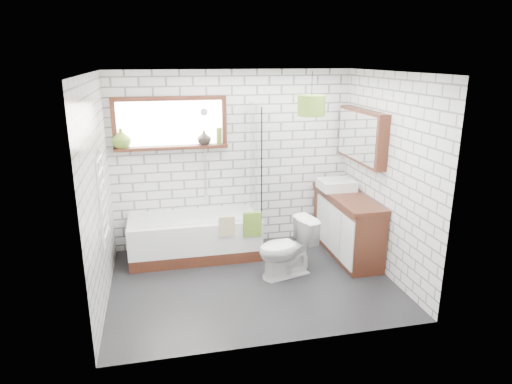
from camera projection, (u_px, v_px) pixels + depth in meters
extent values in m
cube|color=black|center=(252.00, 282.00, 5.63)|extent=(3.40, 2.60, 0.01)
cube|color=white|center=(252.00, 72.00, 4.91)|extent=(3.40, 2.60, 0.01)
cube|color=white|center=(233.00, 160.00, 6.49)|extent=(3.40, 0.01, 2.50)
cube|color=white|center=(282.00, 222.00, 4.05)|extent=(3.40, 0.01, 2.50)
cube|color=white|center=(98.00, 193.00, 4.92)|extent=(0.01, 2.60, 2.50)
cube|color=white|center=(387.00, 176.00, 5.62)|extent=(0.01, 2.60, 2.50)
cube|color=#39180F|center=(170.00, 124.00, 6.12)|extent=(1.52, 0.16, 0.68)
cube|color=white|center=(102.00, 197.00, 4.94)|extent=(0.06, 0.52, 1.00)
cube|color=#39180F|center=(362.00, 136.00, 6.05)|extent=(0.16, 1.20, 0.70)
cylinder|color=silver|center=(205.00, 155.00, 6.34)|extent=(0.02, 0.02, 1.30)
cube|color=white|center=(195.00, 237.00, 6.27)|extent=(1.76, 0.78, 0.57)
cube|color=white|center=(256.00, 160.00, 6.16)|extent=(0.02, 0.72, 1.50)
cube|color=#557924|center=(252.00, 224.00, 5.99)|extent=(0.24, 0.07, 0.33)
cube|color=tan|center=(227.00, 226.00, 5.92)|extent=(0.21, 0.05, 0.27)
cube|color=#39180F|center=(347.00, 225.00, 6.31)|extent=(0.48, 1.50, 0.86)
cube|color=white|center=(336.00, 185.00, 6.43)|extent=(0.47, 0.41, 0.14)
cylinder|color=silver|center=(347.00, 180.00, 6.45)|extent=(0.04, 0.04, 0.16)
imported|color=white|center=(287.00, 248.00, 5.68)|extent=(0.58, 0.81, 0.74)
imported|color=#5C7E26|center=(121.00, 140.00, 6.01)|extent=(0.33, 0.33, 0.26)
imported|color=black|center=(204.00, 139.00, 6.24)|extent=(0.25, 0.25, 0.20)
cylinder|color=#5C7E26|center=(219.00, 137.00, 6.28)|extent=(0.10, 0.10, 0.23)
cylinder|color=#557924|center=(311.00, 106.00, 5.46)|extent=(0.33, 0.33, 0.24)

